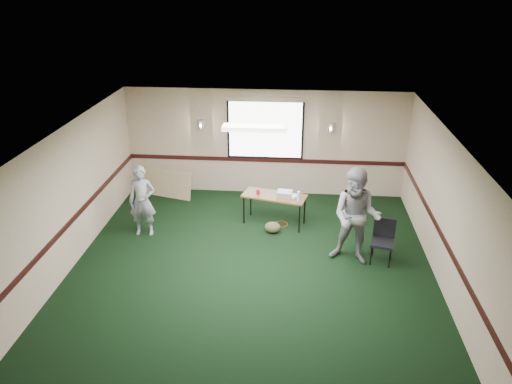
# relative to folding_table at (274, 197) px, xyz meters

# --- Properties ---
(ground) EXTENTS (8.00, 8.00, 0.00)m
(ground) POSITION_rel_folding_table_xyz_m (-0.33, -2.25, -0.66)
(ground) COLOR black
(ground) RESTS_ON ground
(room_shell) EXTENTS (8.00, 8.02, 8.00)m
(room_shell) POSITION_rel_folding_table_xyz_m (-0.33, -0.13, 0.92)
(room_shell) COLOR tan
(room_shell) RESTS_ON ground
(folding_table) EXTENTS (1.51, 0.90, 0.71)m
(folding_table) POSITION_rel_folding_table_xyz_m (0.00, 0.00, 0.00)
(folding_table) COLOR #532E17
(folding_table) RESTS_ON ground
(projector) EXTENTS (0.35, 0.30, 0.11)m
(projector) POSITION_rel_folding_table_xyz_m (0.23, -0.01, 0.11)
(projector) COLOR #95949C
(projector) RESTS_ON folding_table
(game_console) EXTENTS (0.26, 0.25, 0.05)m
(game_console) POSITION_rel_folding_table_xyz_m (0.41, -0.06, 0.08)
(game_console) COLOR white
(game_console) RESTS_ON folding_table
(red_cup) EXTENTS (0.08, 0.08, 0.11)m
(red_cup) POSITION_rel_folding_table_xyz_m (-0.37, 0.03, 0.11)
(red_cup) COLOR #A90B20
(red_cup) RESTS_ON folding_table
(water_bottle) EXTENTS (0.07, 0.07, 0.22)m
(water_bottle) POSITION_rel_folding_table_xyz_m (0.53, -0.25, 0.16)
(water_bottle) COLOR #9BCCFE
(water_bottle) RESTS_ON folding_table
(duffel_bag) EXTENTS (0.36, 0.27, 0.25)m
(duffel_bag) POSITION_rel_folding_table_xyz_m (-0.01, -0.44, -0.53)
(duffel_bag) COLOR #433C26
(duffel_bag) RESTS_ON ground
(cable_coil) EXTENTS (0.31, 0.31, 0.02)m
(cable_coil) POSITION_rel_folding_table_xyz_m (0.17, -0.04, -0.65)
(cable_coil) COLOR red
(cable_coil) RESTS_ON ground
(folded_table) EXTENTS (1.37, 0.57, 0.70)m
(folded_table) POSITION_rel_folding_table_xyz_m (-2.82, 1.28, -0.31)
(folded_table) COLOR tan
(folded_table) RESTS_ON ground
(conference_chair) EXTENTS (0.52, 0.54, 0.88)m
(conference_chair) POSITION_rel_folding_table_xyz_m (2.22, -1.38, -0.14)
(conference_chair) COLOR black
(conference_chair) RESTS_ON ground
(person_left) EXTENTS (0.60, 0.42, 1.57)m
(person_left) POSITION_rel_folding_table_xyz_m (-2.81, -0.71, 0.13)
(person_left) COLOR #3C4C85
(person_left) RESTS_ON ground
(person_right) EXTENTS (1.12, 0.98, 1.97)m
(person_right) POSITION_rel_folding_table_xyz_m (1.65, -1.47, 0.33)
(person_right) COLOR #6D7DA9
(person_right) RESTS_ON ground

